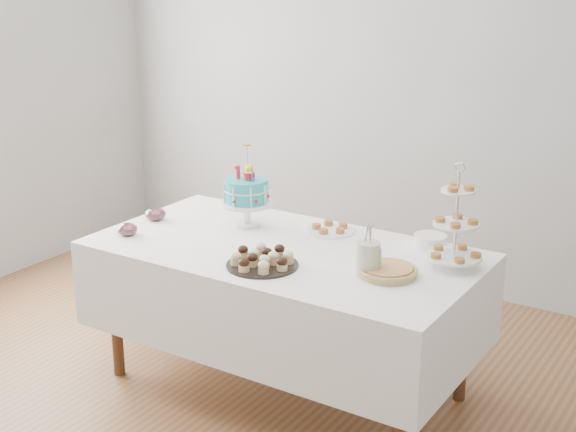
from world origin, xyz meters
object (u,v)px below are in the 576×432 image
Objects in this scene: birthday_cake at (246,204)px; utensil_pitcher at (368,258)px; pie at (388,271)px; pastry_plate at (330,229)px; tiered_stand at (456,225)px; cupcake_tray at (262,259)px; plate_stack at (430,241)px; table at (284,290)px; jam_bowl_a at (127,230)px; jam_bowl_b at (155,214)px.

birthday_cake is 0.92m from utensil_pitcher.
pie is 1.08× the size of pastry_plate.
pie is at bearing -37.07° from pastry_plate.
tiered_stand reaches higher than pie.
utensil_pitcher is (0.45, -0.44, 0.07)m from pastry_plate.
cupcake_tray is 2.05× the size of plate_stack.
pie is at bearing -129.34° from tiered_stand.
pastry_plate is (-0.52, 0.40, -0.01)m from pie.
utensil_pitcher is at bearing 18.88° from cupcake_tray.
table is 17.84× the size of jam_bowl_a.
cupcake_tray reaches higher than jam_bowl_b.
birthday_cake is (-0.36, 0.18, 0.35)m from table.
table is 4.36× the size of birthday_cake.
plate_stack is 1.42× the size of jam_bowl_b.
table is 11.60× the size of plate_stack.
jam_bowl_b is at bearing 100.17° from jam_bowl_a.
utensil_pitcher is at bearing -99.95° from plate_stack.
table is 7.02× the size of pie.
pastry_plate is at bearing 78.09° from table.
plate_stack reaches higher than table.
jam_bowl_b is at bearing 177.73° from pie.
tiered_stand is (1.16, 0.02, 0.09)m from birthday_cake.
tiered_stand is 3.04× the size of plate_stack.
jam_bowl_b is (-1.65, -0.20, -0.18)m from tiered_stand.
plate_stack is at bearing 135.19° from tiered_stand.
tiered_stand reaches higher than utensil_pitcher.
pastry_plate is at bearing 20.38° from jam_bowl_b.
utensil_pitcher is at bearing -149.51° from pie.
plate_stack is 0.68× the size of utensil_pitcher.
cupcake_tray is 1.39× the size of utensil_pitcher.
tiered_stand reaches higher than birthday_cake.
tiered_stand is 4.33× the size of jam_bowl_b.
jam_bowl_b is (-1.43, 0.06, 0.01)m from pie.
jam_bowl_a is at bearing -79.83° from jam_bowl_b.
plate_stack is at bearing 25.77° from jam_bowl_a.
birthday_cake is 0.47m from pastry_plate.
pie is 0.66m from pastry_plate.
tiered_stand is 0.44m from utensil_pitcher.
birthday_cake is 0.61m from cupcake_tray.
jam_bowl_b is at bearing -164.47° from plate_stack.
pie is at bearing 20.65° from cupcake_tray.
jam_bowl_a is at bearing -135.68° from birthday_cake.
jam_bowl_b is at bearing 164.70° from utensil_pitcher.
plate_stack is at bearing 33.47° from table.
pastry_plate is (-0.53, -0.06, -0.02)m from plate_stack.
table is at bearing -101.91° from pastry_plate.
pie reaches higher than pastry_plate.
pie is at bearing -91.40° from plate_stack.
plate_stack reaches higher than jam_bowl_a.
birthday_cake is 1.81× the size of utensil_pitcher.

